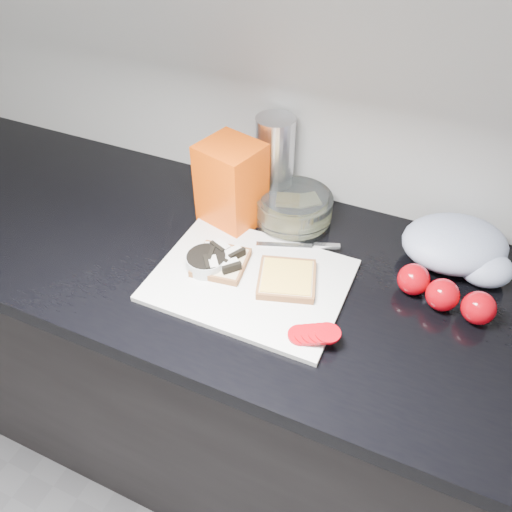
# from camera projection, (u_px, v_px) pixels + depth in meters

# --- Properties ---
(base_cabinet) EXTENTS (3.50, 0.60, 0.86)m
(base_cabinet) POSITION_uv_depth(u_px,v_px,m) (294.00, 399.00, 1.39)
(base_cabinet) COLOR black
(base_cabinet) RESTS_ON ground
(countertop) EXTENTS (3.50, 0.64, 0.04)m
(countertop) POSITION_uv_depth(u_px,v_px,m) (305.00, 285.00, 1.08)
(countertop) COLOR black
(countertop) RESTS_ON base_cabinet
(cutting_board) EXTENTS (0.40, 0.30, 0.01)m
(cutting_board) POSITION_uv_depth(u_px,v_px,m) (250.00, 280.00, 1.06)
(cutting_board) COLOR silver
(cutting_board) RESTS_ON countertop
(bread_left) EXTENTS (0.13, 0.13, 0.04)m
(bread_left) POSITION_uv_depth(u_px,v_px,m) (221.00, 261.00, 1.08)
(bread_left) COLOR #C5AE8B
(bread_left) RESTS_ON cutting_board
(bread_right) EXTENTS (0.15, 0.15, 0.02)m
(bread_right) POSITION_uv_depth(u_px,v_px,m) (287.00, 279.00, 1.04)
(bread_right) COLOR #C5AE8B
(bread_right) RESTS_ON cutting_board
(tomato_slices) EXTENTS (0.11, 0.07, 0.02)m
(tomato_slices) POSITION_uv_depth(u_px,v_px,m) (314.00, 334.00, 0.93)
(tomato_slices) COLOR #A3030C
(tomato_slices) RESTS_ON cutting_board
(knife) EXTENTS (0.18, 0.08, 0.01)m
(knife) POSITION_uv_depth(u_px,v_px,m) (309.00, 246.00, 1.13)
(knife) COLOR silver
(knife) RESTS_ON cutting_board
(seed_tub) EXTENTS (0.09, 0.09, 0.04)m
(seed_tub) POSITION_uv_depth(u_px,v_px,m) (207.00, 263.00, 1.07)
(seed_tub) COLOR #AAAFAF
(seed_tub) RESTS_ON countertop
(tub_lid) EXTENTS (0.14, 0.14, 0.01)m
(tub_lid) POSITION_uv_depth(u_px,v_px,m) (259.00, 247.00, 1.14)
(tub_lid) COLOR silver
(tub_lid) RESTS_ON countertop
(glass_bowl) EXTENTS (0.18, 0.18, 0.08)m
(glass_bowl) POSITION_uv_depth(u_px,v_px,m) (294.00, 210.00, 1.19)
(glass_bowl) COLOR silver
(glass_bowl) RESTS_ON countertop
(bread_bag) EXTENTS (0.16, 0.15, 0.20)m
(bread_bag) POSITION_uv_depth(u_px,v_px,m) (231.00, 185.00, 1.16)
(bread_bag) COLOR #DA3A03
(bread_bag) RESTS_ON countertop
(steel_canister) EXTENTS (0.09, 0.09, 0.23)m
(steel_canister) POSITION_uv_depth(u_px,v_px,m) (274.00, 161.00, 1.21)
(steel_canister) COLOR silver
(steel_canister) RESTS_ON countertop
(grocery_bag) EXTENTS (0.28, 0.25, 0.10)m
(grocery_bag) POSITION_uv_depth(u_px,v_px,m) (459.00, 247.00, 1.07)
(grocery_bag) COLOR silver
(grocery_bag) RESTS_ON countertop
(whole_tomatoes) EXTENTS (0.20, 0.09, 0.07)m
(whole_tomatoes) POSITION_uv_depth(u_px,v_px,m) (444.00, 294.00, 0.99)
(whole_tomatoes) COLOR #A3030C
(whole_tomatoes) RESTS_ON countertop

